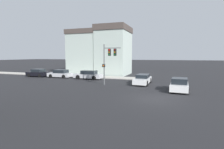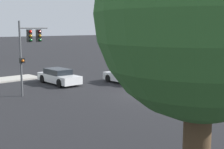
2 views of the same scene
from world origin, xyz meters
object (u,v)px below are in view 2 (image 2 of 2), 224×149
Objects in this scene: crossing_car_0 at (125,75)px; crossing_car_1 at (59,77)px; street_tree at (202,15)px; traffic_signal at (29,44)px.

crossing_car_1 is at bearing 55.04° from crossing_car_0.
street_tree reaches higher than crossing_car_1.
traffic_signal is 1.13× the size of crossing_car_1.
street_tree is 1.93× the size of crossing_car_0.
traffic_signal is at bearing 86.05° from crossing_car_0.
street_tree is 16.89m from traffic_signal.
street_tree is 20.27m from crossing_car_0.
crossing_car_1 is (18.86, -7.98, -4.50)m from street_tree.
traffic_signal reaches higher than crossing_car_1.
traffic_signal is at bearing -13.81° from street_tree.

